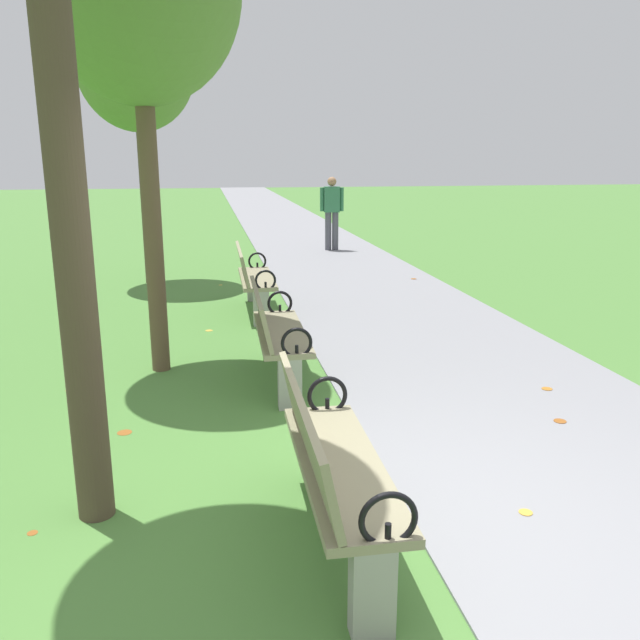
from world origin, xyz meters
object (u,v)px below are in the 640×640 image
at_px(park_bench_3, 253,278).
at_px(tree_3, 136,66).
at_px(park_bench_1, 331,464).
at_px(park_bench_2, 276,332).
at_px(pedestrian_walking, 332,209).

relative_size(park_bench_3, tree_3, 0.36).
bearing_deg(tree_3, park_bench_1, -78.89).
relative_size(park_bench_2, tree_3, 0.36).
height_order(park_bench_1, pedestrian_walking, pedestrian_walking).
xyz_separation_m(park_bench_3, pedestrian_walking, (2.20, 5.61, 0.44)).
bearing_deg(park_bench_2, park_bench_3, 90.00).
xyz_separation_m(park_bench_1, tree_3, (-1.58, 8.06, 2.99)).
bearing_deg(tree_3, park_bench_3, -57.09).
bearing_deg(park_bench_1, park_bench_3, 90.00).
distance_m(park_bench_1, park_bench_2, 2.78).
height_order(park_bench_2, park_bench_3, same).
bearing_deg(pedestrian_walking, park_bench_2, -104.58).
xyz_separation_m(park_bench_2, pedestrian_walking, (2.20, 8.45, 0.44)).
distance_m(park_bench_2, park_bench_3, 2.83).
bearing_deg(park_bench_3, pedestrian_walking, 68.62).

